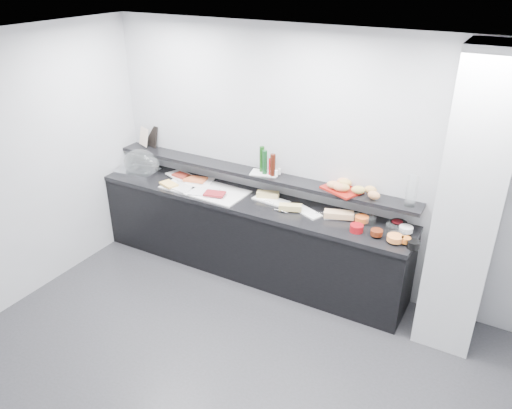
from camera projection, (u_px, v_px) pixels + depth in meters
The scene contains 58 objects.
ground at pixel (218, 390), 4.16m from camera, with size 5.00×5.00×0.00m, color #2D2D30.
back_wall at pixel (320, 163), 5.13m from camera, with size 5.00×0.02×2.70m, color #AAADB2.
ceiling at pixel (203, 59), 2.97m from camera, with size 5.00×5.00×0.00m, color white.
column at pixel (469, 208), 4.20m from camera, with size 0.50×0.50×2.70m, color silver.
buffet_cabinet at pixel (248, 237), 5.61m from camera, with size 3.60×0.60×0.85m, color black.
counter_top at pixel (247, 201), 5.41m from camera, with size 3.62×0.62×0.05m, color black.
wall_shelf at pixel (255, 174), 5.43m from camera, with size 3.60×0.25×0.04m, color black.
cloche_base at pixel (138, 171), 6.04m from camera, with size 0.48×0.32×0.04m, color silver.
cloche_dome at pixel (141, 163), 6.00m from camera, with size 0.46×0.30×0.34m, color white.
linen_runner at pixel (205, 189), 5.60m from camera, with size 0.97×0.46×0.01m, color silver.
platter_meat_a at pixel (180, 175), 5.92m from camera, with size 0.33×0.22×0.01m, color silver.
food_meat_a at pixel (182, 175), 5.87m from camera, with size 0.21×0.13×0.02m, color maroon.
platter_salmon at pixel (200, 180), 5.79m from camera, with size 0.30×0.20×0.01m, color white.
food_salmon at pixel (195, 179), 5.77m from camera, with size 0.25×0.16×0.02m, color #DD5C2D.
platter_cheese at pixel (181, 188), 5.61m from camera, with size 0.28×0.19×0.01m, color silver.
food_cheese at pixel (169, 184), 5.65m from camera, with size 0.20×0.13×0.02m, color #FFCA63.
platter_meat_b at pixel (204, 192), 5.51m from camera, with size 0.32×0.21×0.01m, color white.
food_meat_b at pixel (215, 194), 5.42m from camera, with size 0.22×0.14×0.02m, color maroon.
sandwich_plate_left at pixel (271, 200), 5.35m from camera, with size 0.40×0.17×0.01m, color white.
sandwich_food_left at pixel (268, 194), 5.40m from camera, with size 0.24×0.09×0.06m, color #D2B86E.
tongs_left at pixel (267, 202), 5.30m from camera, with size 0.01×0.01×0.16m, color silver.
sandwich_plate_mid at pixel (307, 212), 5.10m from camera, with size 0.32×0.14×0.01m, color white.
sandwich_food_mid at pixel (290, 207), 5.12m from camera, with size 0.23×0.09×0.06m, color tan.
tongs_mid at pixel (281, 211), 5.10m from camera, with size 0.01×0.01×0.16m, color silver.
sandwich_plate_right at pixel (342, 216), 5.02m from camera, with size 0.36×0.16×0.01m, color white.
sandwich_food_right at pixel (339, 214), 4.97m from camera, with size 0.29×0.11×0.06m, color #DEA874.
tongs_right at pixel (323, 213), 5.06m from camera, with size 0.01×0.01×0.16m, color silver.
bowl_glass_fruit at pixel (368, 220), 4.89m from camera, with size 0.14×0.14×0.07m, color white.
fill_glass_fruit at pixel (362, 219), 4.89m from camera, with size 0.13×0.13×0.05m, color orange.
bowl_black_jam at pixel (398, 225), 4.80m from camera, with size 0.16×0.16×0.07m, color black.
fill_black_jam at pixel (397, 224), 4.80m from camera, with size 0.11×0.11×0.05m, color #5F0D13.
bowl_glass_cream at pixel (396, 228), 4.74m from camera, with size 0.19×0.19×0.07m, color white.
fill_glass_cream at pixel (406, 229), 4.70m from camera, with size 0.13×0.13×0.05m, color white.
bowl_red_jam at pixel (357, 228), 4.74m from camera, with size 0.13×0.13×0.07m, color maroon.
fill_red_jam at pixel (377, 232), 4.64m from camera, with size 0.11×0.11×0.05m, color #5A1F0C.
bowl_glass_salmon at pixel (397, 238), 4.58m from camera, with size 0.16×0.16×0.07m, color white.
fill_glass_salmon at pixel (395, 238), 4.55m from camera, with size 0.15×0.15×0.05m, color #FC8B3D.
bowl_black_fruit at pixel (413, 245), 4.47m from camera, with size 0.12×0.12×0.07m, color black.
fill_black_fruit at pixel (406, 240), 4.52m from camera, with size 0.09×0.09×0.05m, color orange.
framed_print at pixel (152, 136), 6.13m from camera, with size 0.20×0.02×0.26m, color black.
print_art at pixel (144, 137), 6.09m from camera, with size 0.19×0.00×0.22m, color beige.
condiment_tray at pixel (265, 173), 5.38m from camera, with size 0.30×0.18×0.01m, color silver.
bottle_green_a at pixel (265, 162), 5.30m from camera, with size 0.05×0.05×0.26m, color #103B1A.
bottle_brown at pixel (273, 165), 5.26m from camera, with size 0.06×0.06×0.24m, color #37120A.
bottle_green_b at pixel (262, 159), 5.36m from camera, with size 0.05×0.05×0.28m, color #123E11.
bottle_hot at pixel (270, 166), 5.30m from camera, with size 0.04×0.04×0.18m, color #AD0C12.
shaker_salt at pixel (276, 174), 5.27m from camera, with size 0.03×0.03×0.07m, color white.
shaker_pepper at pixel (279, 172), 5.32m from camera, with size 0.03×0.03×0.07m, color silver.
bread_tray at pixel (342, 190), 4.99m from camera, with size 0.37×0.26×0.02m, color maroon.
bread_roll_nw at pixel (343, 182), 5.04m from camera, with size 0.13×0.08×0.08m, color #D38250.
bread_roll_n at pixel (345, 183), 5.01m from camera, with size 0.13×0.08×0.08m, color #BA9347.
bread_roll_ne at pixel (371, 190), 4.86m from camera, with size 0.12×0.08×0.08m, color tan.
bread_roll_sw at pixel (340, 188), 4.91m from camera, with size 0.13×0.08×0.08m, color #C17949.
bread_roll_s at pixel (343, 187), 4.91m from camera, with size 0.14×0.09×0.08m, color #B08643.
bread_roll_se at pixel (374, 195), 4.75m from camera, with size 0.12×0.08×0.08m, color #C37E4A.
bread_roll_midw at pixel (334, 185), 4.97m from camera, with size 0.15×0.10×0.08m, color #CB804D.
bread_roll_mide at pixel (358, 190), 4.86m from camera, with size 0.14×0.09×0.08m, color #B89946.
carafe at pixel (412, 191), 4.63m from camera, with size 0.10×0.10×0.30m, color white.
Camera 1 is at (1.77, -2.50, 3.24)m, focal length 35.00 mm.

